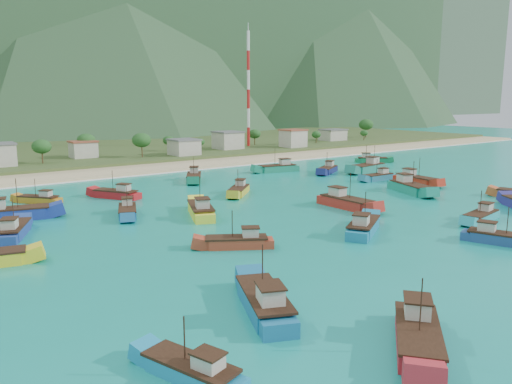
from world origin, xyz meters
TOP-DOWN VIEW (x-y plane):
  - ground at (0.00, 0.00)m, footprint 600.00×600.00m
  - beach at (0.00, 79.00)m, footprint 400.00×18.00m
  - land at (0.00, 140.00)m, footprint 400.00×110.00m
  - surf_line at (0.00, 69.50)m, footprint 400.00×2.50m
  - village at (-3.05, 101.74)m, footprint 212.32×25.97m
  - vegetation at (-2.15, 102.81)m, footprint 276.51×25.63m
  - radio_tower at (62.07, 108.00)m, footprint 1.20×1.20m
  - boat_0 at (43.24, 25.68)m, footprint 9.83×2.96m
  - boat_2 at (-19.20, 42.79)m, footprint 7.99×10.50m
  - boat_3 at (52.00, 36.76)m, footprint 13.98×5.90m
  - boat_4 at (-19.09, -1.32)m, footprint 9.67×7.48m
  - boat_5 at (-13.43, 18.22)m, footprint 7.93×12.33m
  - boat_6 at (-40.66, 34.99)m, footprint 13.22×6.59m
  - boat_7 at (12.11, 7.72)m, footprint 3.61×12.14m
  - boat_8 at (-23.27, -33.44)m, footprint 10.97×9.80m
  - boat_9 at (-42.71, 23.52)m, footprint 7.20×11.10m
  - boat_11 at (3.52, 30.92)m, footprint 9.41×9.13m
  - boat_13 at (-23.66, 26.28)m, footprint 6.38×10.10m
  - boat_14 at (0.71, -6.59)m, footprint 11.50×8.74m
  - boat_15 at (-40.62, -26.46)m, footprint 5.12×9.07m
  - boat_16 at (41.59, 42.24)m, footprint 10.89×8.05m
  - boat_17 at (34.95, 10.09)m, footprint 7.95×13.19m
  - boat_18 at (-33.33, 47.36)m, footprint 7.67×8.43m
  - boat_20 at (22.55, -13.32)m, footprint 10.04×4.36m
  - boat_21 at (-29.21, -20.44)m, footprint 7.91×12.15m
  - boat_26 at (69.83, 50.40)m, footprint 9.98×8.87m
  - boat_27 at (4.68, 52.25)m, footprint 8.69×11.30m
  - boat_29 at (11.90, -22.07)m, footprint 6.06×10.36m
  - boat_31 at (32.05, 52.49)m, footprint 12.40×6.02m
  - boat_33 at (45.70, 16.29)m, footprint 4.75×11.94m

SIDE VIEW (x-z plane):
  - ground at x=0.00m, z-range 0.00..0.00m
  - beach at x=0.00m, z-range -0.60..0.60m
  - land at x=0.00m, z-range -1.20..1.20m
  - surf_line at x=0.00m, z-range -0.04..0.04m
  - boat_15 at x=-40.62m, z-range -2.03..3.11m
  - boat_18 at x=-33.33m, z-range -2.05..3.16m
  - boat_4 at x=-19.09m, z-range -2.20..3.48m
  - boat_20 at x=22.55m, z-range -2.22..3.52m
  - boat_13 at x=-23.66m, z-range -2.22..3.53m
  - boat_0 at x=43.24m, z-range -2.24..3.56m
  - boat_29 at x=11.90m, z-range -2.26..3.61m
  - boat_11 at x=3.52m, z-range -2.30..3.68m
  - boat_26 at x=69.83m, z-range -2.34..3.78m
  - boat_2 at x=-19.20m, z-range -2.35..3.80m
  - boat_9 at x=-42.71m, z-range -2.41..3.93m
  - boat_16 at x=41.59m, z-range -2.41..3.93m
  - boat_27 at x=4.68m, z-range -2.50..4.13m
  - boat_14 at x=0.71m, z-range -2.53..4.20m
  - boat_8 at x=-23.27m, z-range -2.54..4.20m
  - boat_33 at x=45.70m, z-range -2.58..4.29m
  - boat_21 at x=-29.21m, z-range -2.60..4.34m
  - boat_5 at x=-13.43m, z-range -2.63..4.41m
  - boat_31 at x=32.05m, z-range -2.63..4.41m
  - boat_7 at x=12.11m, z-range -2.67..4.49m
  - boat_17 at x=34.95m, z-range -2.78..4.72m
  - boat_6 at x=-40.66m, z-range -2.78..4.72m
  - boat_3 at x=52.00m, z-range -2.94..5.07m
  - village at x=-3.05m, z-range 0.97..8.56m
  - vegetation at x=-2.15m, z-range 0.63..9.94m
  - radio_tower at x=62.07m, z-range 1.60..46.59m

